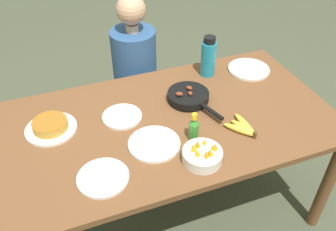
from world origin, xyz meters
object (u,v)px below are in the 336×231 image
(empty_plate_mid_edge, at_px, (122,117))
(water_bottle, at_px, (208,57))
(frittata_plate_center, at_px, (51,126))
(person_figure, at_px, (136,91))
(empty_plate_far_left, at_px, (249,69))
(fruit_bowl_mango, at_px, (202,155))
(hot_sauce_bottle, at_px, (194,128))
(empty_plate_near_front, at_px, (154,144))
(banana_bunch, at_px, (243,127))
(skillet, at_px, (189,97))
(empty_plate_far_right, at_px, (103,178))

(empty_plate_mid_edge, height_order, water_bottle, water_bottle)
(frittata_plate_center, xyz_separation_m, person_figure, (0.61, 0.55, -0.30))
(empty_plate_far_left, xyz_separation_m, fruit_bowl_mango, (-0.61, -0.61, 0.03))
(frittata_plate_center, xyz_separation_m, hot_sauce_bottle, (0.66, -0.32, 0.04))
(empty_plate_near_front, distance_m, person_figure, 0.90)
(person_figure, bearing_deg, empty_plate_near_front, -99.91)
(banana_bunch, distance_m, skillet, 0.37)
(water_bottle, relative_size, person_figure, 0.21)
(frittata_plate_center, xyz_separation_m, empty_plate_mid_edge, (0.37, -0.03, -0.02))
(skillet, bearing_deg, hot_sauce_bottle, -36.58)
(frittata_plate_center, distance_m, empty_plate_far_left, 1.26)
(empty_plate_mid_edge, distance_m, person_figure, 0.69)
(empty_plate_near_front, height_order, empty_plate_far_left, same)
(fruit_bowl_mango, xyz_separation_m, water_bottle, (0.34, 0.67, 0.09))
(frittata_plate_center, xyz_separation_m, empty_plate_far_left, (1.25, 0.14, -0.02))
(hot_sauce_bottle, bearing_deg, empty_plate_far_right, -168.24)
(frittata_plate_center, distance_m, empty_plate_near_front, 0.55)
(frittata_plate_center, height_order, empty_plate_far_right, frittata_plate_center)
(empty_plate_near_front, distance_m, empty_plate_far_right, 0.31)
(empty_plate_far_right, bearing_deg, water_bottle, 37.45)
(empty_plate_far_right, bearing_deg, empty_plate_far_left, 27.58)
(water_bottle, bearing_deg, frittata_plate_center, -168.51)
(hot_sauce_bottle, bearing_deg, person_figure, 93.31)
(banana_bunch, bearing_deg, person_figure, 109.31)
(empty_plate_near_front, distance_m, fruit_bowl_mango, 0.25)
(skillet, relative_size, hot_sauce_bottle, 2.42)
(empty_plate_mid_edge, xyz_separation_m, hot_sauce_bottle, (0.29, -0.28, 0.06))
(empty_plate_mid_edge, distance_m, hot_sauce_bottle, 0.41)
(empty_plate_far_left, bearing_deg, banana_bunch, -123.66)
(fruit_bowl_mango, bearing_deg, empty_plate_mid_edge, 121.70)
(empty_plate_mid_edge, bearing_deg, hot_sauce_bottle, -44.38)
(frittata_plate_center, relative_size, empty_plate_far_left, 1.00)
(frittata_plate_center, height_order, empty_plate_near_front, frittata_plate_center)
(banana_bunch, xyz_separation_m, person_figure, (-0.32, 0.90, -0.29))
(banana_bunch, distance_m, frittata_plate_center, 0.99)
(empty_plate_mid_edge, bearing_deg, fruit_bowl_mango, -58.30)
(empty_plate_near_front, xyz_separation_m, empty_plate_far_left, (0.79, 0.44, -0.00))
(empty_plate_far_left, bearing_deg, hot_sauce_bottle, -142.16)
(frittata_plate_center, distance_m, hot_sauce_bottle, 0.73)
(empty_plate_far_left, distance_m, water_bottle, 0.30)
(fruit_bowl_mango, relative_size, person_figure, 0.16)
(hot_sauce_bottle, height_order, person_figure, person_figure)
(empty_plate_far_right, bearing_deg, person_figure, 66.10)
(frittata_plate_center, distance_m, person_figure, 0.87)
(banana_bunch, bearing_deg, empty_plate_far_right, -174.70)
(person_figure, bearing_deg, fruit_bowl_mango, -88.37)
(empty_plate_far_right, relative_size, water_bottle, 0.90)
(frittata_plate_center, bearing_deg, empty_plate_near_front, -32.45)
(empty_plate_mid_edge, distance_m, fruit_bowl_mango, 0.51)
(skillet, distance_m, person_figure, 0.66)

